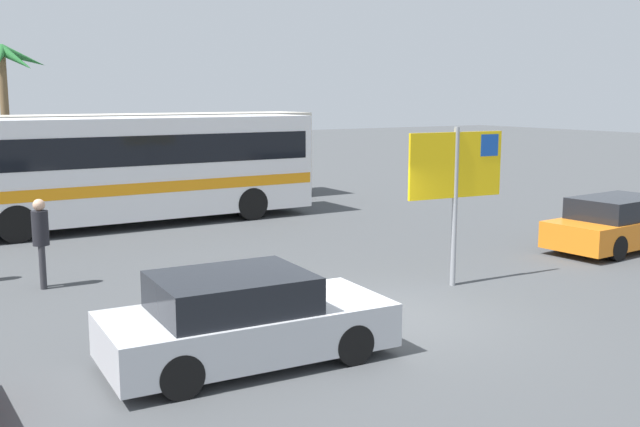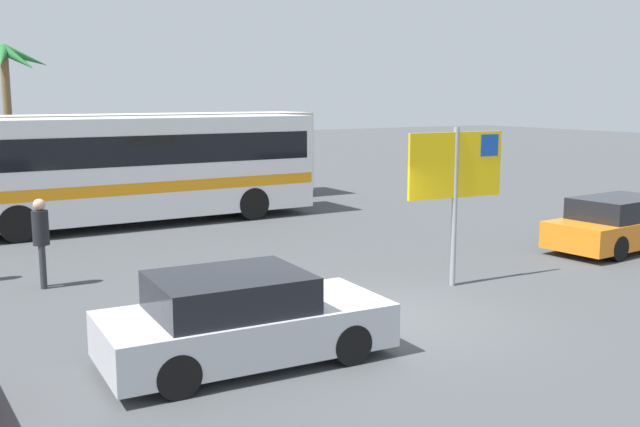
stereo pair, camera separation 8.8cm
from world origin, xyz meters
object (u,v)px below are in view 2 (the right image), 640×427
(bus_rear_coach, at_px, (161,154))
(ferry_sign, at_px, (458,171))
(car_silver, at_px, (242,320))
(car_orange, at_px, (623,224))
(pedestrian_by_bus, at_px, (41,235))
(bus_front_coach, at_px, (132,165))

(bus_rear_coach, height_order, ferry_sign, ferry_sign)
(car_silver, bearing_deg, car_orange, 14.23)
(pedestrian_by_bus, bearing_deg, ferry_sign, -19.68)
(bus_front_coach, distance_m, ferry_sign, 10.93)
(bus_rear_coach, height_order, car_orange, bus_rear_coach)
(car_orange, height_order, pedestrian_by_bus, pedestrian_by_bus)
(car_orange, bearing_deg, bus_front_coach, 129.16)
(bus_rear_coach, bearing_deg, bus_front_coach, -121.29)
(bus_rear_coach, relative_size, car_orange, 2.37)
(bus_front_coach, bearing_deg, car_orange, -46.49)
(bus_front_coach, relative_size, car_silver, 2.62)
(bus_rear_coach, distance_m, ferry_sign, 14.00)
(ferry_sign, distance_m, car_silver, 6.05)
(ferry_sign, xyz_separation_m, pedestrian_by_bus, (-7.15, 4.16, -1.26))
(bus_front_coach, relative_size, car_orange, 2.37)
(car_silver, bearing_deg, ferry_sign, 20.36)
(pedestrian_by_bus, bearing_deg, bus_rear_coach, 69.19)
(bus_front_coach, height_order, car_orange, bus_front_coach)
(ferry_sign, bearing_deg, bus_rear_coach, 100.06)
(ferry_sign, height_order, pedestrian_by_bus, ferry_sign)
(car_silver, distance_m, car_orange, 11.76)
(ferry_sign, bearing_deg, car_orange, 10.10)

